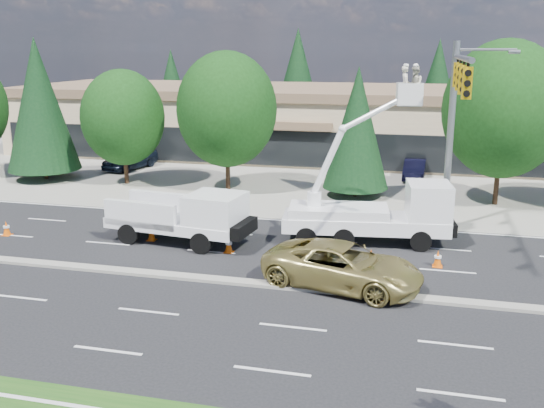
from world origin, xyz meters
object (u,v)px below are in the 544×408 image
(bucket_truck, at_px, (379,207))
(minivan, at_px, (343,266))
(utility_pickup, at_px, (186,222))
(signal_mast, at_px, (455,110))

(bucket_truck, bearing_deg, minivan, -106.44)
(utility_pickup, distance_m, minivan, 8.41)
(utility_pickup, xyz_separation_m, bucket_truck, (8.51, 2.14, 0.69))
(signal_mast, bearing_deg, utility_pickup, -165.90)
(utility_pickup, xyz_separation_m, minivan, (7.63, -3.54, -0.18))
(signal_mast, distance_m, bucket_truck, 5.38)
(minivan, bearing_deg, utility_pickup, 78.26)
(utility_pickup, relative_size, minivan, 1.11)
(minivan, bearing_deg, signal_mast, -18.23)
(signal_mast, xyz_separation_m, minivan, (-3.93, -6.44, -5.23))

